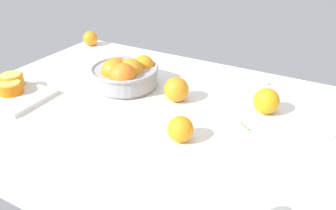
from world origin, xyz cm
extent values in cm
cube|color=white|center=(0.00, 0.00, -1.50)|extent=(138.24, 92.99, 3.00)
cylinder|color=#99999E|center=(-21.98, 9.97, 0.60)|extent=(20.76, 20.76, 1.20)
cylinder|color=#99999E|center=(-21.98, 9.97, 4.01)|extent=(22.57, 22.57, 5.63)
torus|color=#99999E|center=(-21.98, 9.97, 6.83)|extent=(23.77, 23.77, 1.20)
sphere|color=orange|center=(-18.80, 9.10, 6.89)|extent=(8.76, 8.76, 8.76)
sphere|color=orange|center=(-18.08, 16.12, 6.56)|extent=(7.62, 7.62, 7.62)
sphere|color=orange|center=(-22.90, 11.10, 5.71)|extent=(7.54, 7.54, 7.54)
sphere|color=orange|center=(-25.96, 11.19, 6.37)|extent=(6.74, 6.74, 6.74)
sphere|color=orange|center=(-22.79, 5.36, 7.42)|extent=(8.67, 8.67, 8.67)
sphere|color=orange|center=(-18.29, 3.88, 7.30)|extent=(8.64, 8.64, 8.64)
cube|color=beige|center=(-50.91, -15.60, 0.78)|extent=(26.83, 20.10, 1.57)
cylinder|color=orange|center=(-54.41, -11.22, 3.59)|extent=(7.87, 7.87, 4.04)
cylinder|color=#FDC653|center=(-54.41, -11.22, 5.75)|extent=(6.92, 6.92, 0.30)
cylinder|color=orange|center=(-50.20, -15.11, 3.28)|extent=(7.69, 7.69, 3.42)
cylinder|color=#F6B049|center=(-50.20, -15.11, 5.14)|extent=(6.76, 6.76, 0.30)
sphere|color=orange|center=(-62.23, 38.74, 3.39)|extent=(6.78, 6.78, 6.78)
sphere|color=orange|center=(10.38, -10.26, 3.56)|extent=(7.11, 7.11, 7.11)
sphere|color=orange|center=(-1.23, 9.36, 4.07)|extent=(8.15, 8.15, 8.15)
sphere|color=orange|center=(26.23, 15.76, 3.98)|extent=(7.95, 7.95, 7.95)
ellipsoid|color=silver|center=(20.92, 36.33, 0.50)|extent=(3.90, 3.62, 1.00)
cylinder|color=silver|center=(13.69, 41.02, 0.35)|extent=(12.16, 8.22, 0.70)
cylinder|color=#45812E|center=(23.70, 4.75, 0.15)|extent=(5.21, 3.92, 0.30)
sphere|color=#45812E|center=(22.45, 5.67, 0.30)|extent=(0.66, 0.66, 0.66)
sphere|color=#45812E|center=(23.70, 4.75, 0.30)|extent=(0.63, 0.63, 0.63)
sphere|color=#45812E|center=(24.96, 3.83, 0.30)|extent=(0.75, 0.75, 0.75)
camera|label=1|loc=(44.43, -78.10, 52.48)|focal=36.40mm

